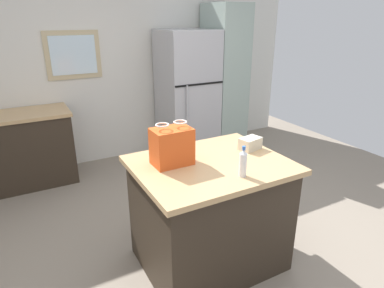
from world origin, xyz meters
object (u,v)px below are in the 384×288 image
(refrigerator, at_px, (187,95))
(shopping_bag, at_px, (172,146))
(kitchen_island, at_px, (210,214))
(tall_cabinet, at_px, (224,79))
(bottle, at_px, (243,163))
(small_box, at_px, (250,144))

(refrigerator, bearing_deg, shopping_bag, -120.46)
(kitchen_island, xyz_separation_m, refrigerator, (0.97, 2.22, 0.43))
(refrigerator, xyz_separation_m, tall_cabinet, (0.63, 0.00, 0.17))
(kitchen_island, height_order, bottle, bottle)
(bottle, bearing_deg, refrigerator, 70.50)
(refrigerator, height_order, bottle, refrigerator)
(tall_cabinet, relative_size, bottle, 9.53)
(shopping_bag, bearing_deg, refrigerator, 59.54)
(shopping_bag, relative_size, small_box, 1.82)
(kitchen_island, relative_size, bottle, 5.18)
(small_box, bearing_deg, tall_cabinet, 61.55)
(tall_cabinet, xyz_separation_m, bottle, (-1.52, -2.52, -0.05))
(shopping_bag, xyz_separation_m, small_box, (0.70, -0.05, -0.09))
(kitchen_island, bearing_deg, bottle, -76.38)
(bottle, bearing_deg, tall_cabinet, 58.92)
(refrigerator, relative_size, tall_cabinet, 0.84)
(kitchen_island, height_order, tall_cabinet, tall_cabinet)
(small_box, height_order, bottle, bottle)
(refrigerator, distance_m, bottle, 2.68)
(tall_cabinet, distance_m, bottle, 2.95)
(kitchen_island, relative_size, tall_cabinet, 0.54)
(kitchen_island, bearing_deg, tall_cabinet, 54.34)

